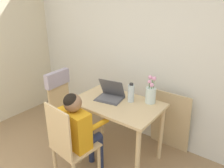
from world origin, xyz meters
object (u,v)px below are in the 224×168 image
(person_seated, at_px, (78,126))
(water_bottle, at_px, (131,93))
(chair_occupied, at_px, (70,145))
(laptop, at_px, (111,94))
(flower_vase, at_px, (151,93))
(chair_spare, at_px, (62,95))

(person_seated, relative_size, water_bottle, 4.52)
(person_seated, height_order, water_bottle, person_seated)
(chair_occupied, height_order, water_bottle, water_bottle)
(person_seated, xyz_separation_m, laptop, (0.00, 0.56, 0.16))
(person_seated, bearing_deg, water_bottle, -104.89)
(person_seated, relative_size, flower_vase, 3.18)
(chair_occupied, bearing_deg, water_bottle, -102.64)
(chair_spare, distance_m, flower_vase, 1.25)
(chair_spare, xyz_separation_m, water_bottle, (0.99, 0.18, 0.23))
(chair_occupied, xyz_separation_m, water_bottle, (0.26, 0.75, 0.38))
(water_bottle, bearing_deg, laptop, -162.90)
(chair_occupied, distance_m, water_bottle, 0.88)
(chair_spare, bearing_deg, water_bottle, -83.82)
(chair_spare, relative_size, laptop, 2.80)
(laptop, distance_m, flower_vase, 0.48)
(chair_occupied, bearing_deg, chair_spare, -31.42)
(chair_spare, relative_size, water_bottle, 4.20)
(chair_occupied, relative_size, person_seated, 0.92)
(laptop, bearing_deg, water_bottle, 6.55)
(flower_vase, bearing_deg, chair_occupied, -117.66)
(chair_occupied, xyz_separation_m, person_seated, (0.01, 0.12, 0.17))
(chair_spare, bearing_deg, chair_occupied, -131.86)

